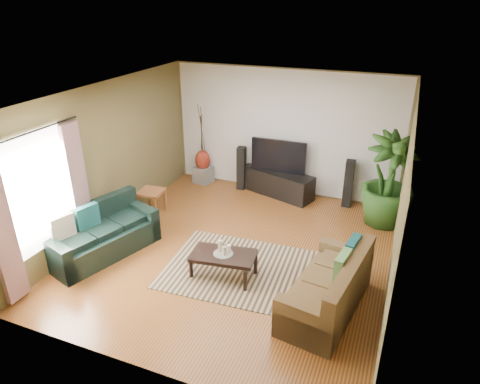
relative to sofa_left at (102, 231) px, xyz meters
The scene contains 28 objects.
floor 2.29m from the sofa_left, 22.79° to the left, with size 5.50×5.50×0.00m, color #985427.
ceiling 3.20m from the sofa_left, 22.79° to the left, with size 5.50×5.50×0.00m, color white.
wall_back 4.27m from the sofa_left, 60.21° to the left, with size 5.00×5.00×0.00m, color brown.
wall_front 2.95m from the sofa_left, 42.20° to the right, with size 5.00×5.00×0.00m, color brown.
wall_left 1.34m from the sofa_left, 116.15° to the left, with size 5.50×5.50×0.00m, color brown.
wall_right 4.75m from the sofa_left, 10.78° to the left, with size 5.50×5.50×0.00m, color brown.
backwall_panel 4.26m from the sofa_left, 60.15° to the left, with size 4.90×4.90×0.00m, color white.
window_pane 1.28m from the sofa_left, 119.20° to the right, with size 1.80×1.80×0.00m, color white.
curtain_near 1.69m from the sofa_left, 103.59° to the right, with size 0.08×0.35×2.20m, color gray.
curtain_far 0.81m from the sofa_left, behind, with size 0.08×0.35×2.20m, color gray.
curtain_rod 2.04m from the sofa_left, 116.12° to the right, with size 0.03×0.03×1.90m, color black.
sofa_left is the anchor object (origin of this frame).
sofa_right 3.79m from the sofa_left, ahead, with size 1.77×0.80×0.85m, color brown.
area_rug 2.51m from the sofa_left, ahead, with size 2.57×1.82×0.01m, color tan.
coffee_table 2.17m from the sofa_left, ahead, with size 0.98×0.54×0.40m, color black.
candle_tray 2.16m from the sofa_left, ahead, with size 0.30×0.30×0.01m, color gray.
candle_tall 2.11m from the sofa_left, ahead, with size 0.06×0.06×0.20m, color beige.
candle_mid 2.20m from the sofa_left, ahead, with size 0.06×0.06×0.15m, color beige.
candle_short 2.24m from the sofa_left, ahead, with size 0.06×0.06×0.13m, color white.
tv_stand 3.94m from the sofa_left, 58.83° to the left, with size 1.63×0.49×0.54m, color black.
television 3.97m from the sofa_left, 58.83° to the left, with size 1.20×0.07×0.71m, color black.
speaker_left 3.57m from the sofa_left, 70.59° to the left, with size 0.18×0.20×0.99m, color black.
speaker_right 4.90m from the sofa_left, 43.48° to the left, with size 0.18×0.20×1.01m, color black.
potted_plant 5.22m from the sofa_left, 33.81° to the left, with size 1.00×1.00×1.78m, color #214818.
plant_pot 5.21m from the sofa_left, 33.81° to the left, with size 0.33×0.33×0.26m, color black.
pedestal 3.39m from the sofa_left, 86.23° to the left, with size 0.38×0.38×0.38m, color gray.
vase 3.38m from the sofa_left, 86.23° to the left, with size 0.34×0.34×0.48m, color maroon.
side_table 1.60m from the sofa_left, 91.62° to the left, with size 0.46×0.46×0.49m, color #9A6132.
Camera 1 is at (2.39, -5.78, 4.05)m, focal length 32.00 mm.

